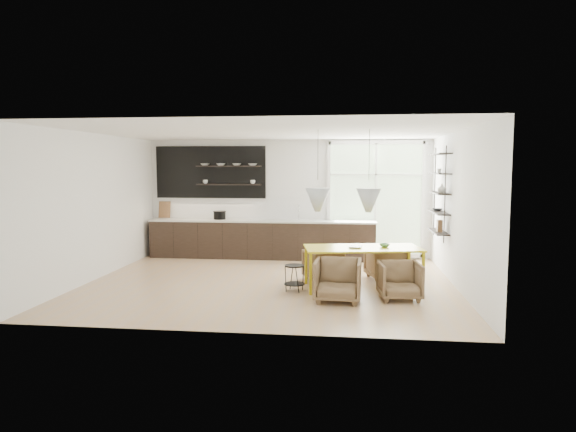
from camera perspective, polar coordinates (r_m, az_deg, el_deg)
The scene contains 11 objects.
room at distance 10.81m, azimuth 1.86°, elevation 1.36°, with size 7.02×6.01×2.91m.
kitchen_run at distance 12.63m, azimuth -3.32°, elevation -1.96°, with size 5.54×0.69×2.75m.
right_shelving at distance 10.99m, azimuth 16.50°, elevation 2.20°, with size 0.26×1.22×1.90m.
dining_table at distance 9.54m, azimuth 8.28°, elevation -3.77°, with size 2.24×1.30×0.77m.
armchair_back_left at distance 10.22m, azimuth 3.92°, elevation -5.43°, with size 0.65×0.67×0.61m, color brown.
armchair_back_right at distance 10.48m, azimuth 10.85°, elevation -5.07°, with size 0.72×0.74×0.67m, color brown.
armchair_front_left at distance 8.67m, azimuth 5.55°, elevation -7.10°, with size 0.76×0.78×0.71m, color brown.
armchair_front_right at distance 8.97m, azimuth 12.30°, elevation -7.02°, with size 0.68×0.70×0.64m, color brown.
wire_stool at distance 9.31m, azimuth 0.72°, elevation -6.50°, with size 0.38×0.38×0.48m.
table_book at distance 9.51m, azimuth 6.85°, elevation -3.38°, with size 0.22×0.30×0.03m, color white.
table_bowl at distance 9.64m, azimuth 10.67°, elevation -3.22°, with size 0.19×0.19×0.06m, color #518D5B.
Camera 1 is at (1.49, -9.64, 2.26)m, focal length 32.00 mm.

